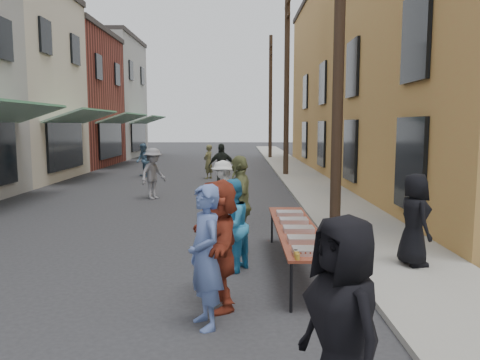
{
  "coord_description": "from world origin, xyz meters",
  "views": [
    {
      "loc": [
        2.03,
        -7.96,
        2.52
      ],
      "look_at": [
        2.03,
        2.33,
        1.3
      ],
      "focal_mm": 35.0,
      "sensor_mm": 36.0,
      "label": 1
    }
  ],
  "objects_px": {
    "utility_pole_near": "(339,37)",
    "catering_tray_sausage": "(311,251)",
    "utility_pole_far": "(270,98)",
    "serving_table": "(296,230)",
    "guest_front_c": "(231,226)",
    "server": "(414,219)",
    "guest_front_a": "(343,329)",
    "utility_pole_mid": "(287,83)"
  },
  "relations": [
    {
      "from": "utility_pole_near",
      "to": "guest_front_a",
      "type": "distance_m",
      "value": 8.38
    },
    {
      "from": "utility_pole_far",
      "to": "server",
      "type": "height_order",
      "value": "utility_pole_far"
    },
    {
      "from": "catering_tray_sausage",
      "to": "guest_front_c",
      "type": "relative_size",
      "value": 0.31
    },
    {
      "from": "utility_pole_near",
      "to": "utility_pole_mid",
      "type": "xyz_separation_m",
      "value": [
        0.0,
        12.0,
        0.0
      ]
    },
    {
      "from": "utility_pole_far",
      "to": "guest_front_a",
      "type": "bearing_deg",
      "value": -92.66
    },
    {
      "from": "guest_front_c",
      "to": "server",
      "type": "xyz_separation_m",
      "value": [
        3.15,
        0.05,
        0.09
      ]
    },
    {
      "from": "catering_tray_sausage",
      "to": "guest_front_c",
      "type": "height_order",
      "value": "guest_front_c"
    },
    {
      "from": "serving_table",
      "to": "utility_pole_near",
      "type": "bearing_deg",
      "value": 66.86
    },
    {
      "from": "catering_tray_sausage",
      "to": "guest_front_c",
      "type": "bearing_deg",
      "value": 125.96
    },
    {
      "from": "guest_front_a",
      "to": "server",
      "type": "height_order",
      "value": "guest_front_a"
    },
    {
      "from": "guest_front_a",
      "to": "catering_tray_sausage",
      "type": "bearing_deg",
      "value": 154.36
    },
    {
      "from": "utility_pole_far",
      "to": "serving_table",
      "type": "distance_m",
      "value": 27.32
    },
    {
      "from": "utility_pole_mid",
      "to": "guest_front_a",
      "type": "relative_size",
      "value": 4.9
    },
    {
      "from": "catering_tray_sausage",
      "to": "server",
      "type": "xyz_separation_m",
      "value": [
        2.03,
        1.61,
        0.11
      ]
    },
    {
      "from": "utility_pole_far",
      "to": "catering_tray_sausage",
      "type": "bearing_deg",
      "value": -92.58
    },
    {
      "from": "utility_pole_near",
      "to": "catering_tray_sausage",
      "type": "height_order",
      "value": "utility_pole_near"
    },
    {
      "from": "utility_pole_mid",
      "to": "server",
      "type": "height_order",
      "value": "utility_pole_mid"
    },
    {
      "from": "utility_pole_far",
      "to": "guest_front_c",
      "type": "xyz_separation_m",
      "value": [
        -2.42,
        -27.12,
        -3.7
      ]
    },
    {
      "from": "utility_pole_near",
      "to": "guest_front_c",
      "type": "distance_m",
      "value": 5.41
    },
    {
      "from": "utility_pole_near",
      "to": "utility_pole_far",
      "type": "bearing_deg",
      "value": 90.0
    },
    {
      "from": "catering_tray_sausage",
      "to": "server",
      "type": "height_order",
      "value": "server"
    },
    {
      "from": "utility_pole_mid",
      "to": "utility_pole_far",
      "type": "distance_m",
      "value": 12.0
    },
    {
      "from": "catering_tray_sausage",
      "to": "guest_front_a",
      "type": "relative_size",
      "value": 0.27
    },
    {
      "from": "guest_front_a",
      "to": "utility_pole_far",
      "type": "bearing_deg",
      "value": 155.19
    },
    {
      "from": "serving_table",
      "to": "server",
      "type": "relative_size",
      "value": 2.5
    },
    {
      "from": "serving_table",
      "to": "catering_tray_sausage",
      "type": "bearing_deg",
      "value": -90.0
    },
    {
      "from": "utility_pole_mid",
      "to": "guest_front_a",
      "type": "xyz_separation_m",
      "value": [
        -1.46,
        -19.44,
        -3.58
      ]
    },
    {
      "from": "server",
      "to": "guest_front_c",
      "type": "bearing_deg",
      "value": 83.86
    },
    {
      "from": "catering_tray_sausage",
      "to": "guest_front_a",
      "type": "height_order",
      "value": "guest_front_a"
    },
    {
      "from": "utility_pole_mid",
      "to": "guest_front_c",
      "type": "distance_m",
      "value": 15.75
    },
    {
      "from": "catering_tray_sausage",
      "to": "utility_pole_near",
      "type": "bearing_deg",
      "value": 74.55
    },
    {
      "from": "server",
      "to": "utility_pole_mid",
      "type": "bearing_deg",
      "value": -4.31
    },
    {
      "from": "utility_pole_far",
      "to": "guest_front_a",
      "type": "distance_m",
      "value": 31.67
    },
    {
      "from": "utility_pole_far",
      "to": "guest_front_a",
      "type": "height_order",
      "value": "utility_pole_far"
    },
    {
      "from": "utility_pole_mid",
      "to": "serving_table",
      "type": "relative_size",
      "value": 2.25
    },
    {
      "from": "guest_front_c",
      "to": "server",
      "type": "distance_m",
      "value": 3.16
    },
    {
      "from": "serving_table",
      "to": "guest_front_c",
      "type": "bearing_deg",
      "value": -175.23
    },
    {
      "from": "serving_table",
      "to": "server",
      "type": "bearing_deg",
      "value": -1.16
    },
    {
      "from": "utility_pole_near",
      "to": "guest_front_a",
      "type": "bearing_deg",
      "value": -101.11
    },
    {
      "from": "catering_tray_sausage",
      "to": "server",
      "type": "distance_m",
      "value": 2.59
    },
    {
      "from": "guest_front_a",
      "to": "serving_table",
      "type": "bearing_deg",
      "value": 155.67
    },
    {
      "from": "utility_pole_near",
      "to": "guest_front_c",
      "type": "relative_size",
      "value": 5.59
    }
  ]
}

